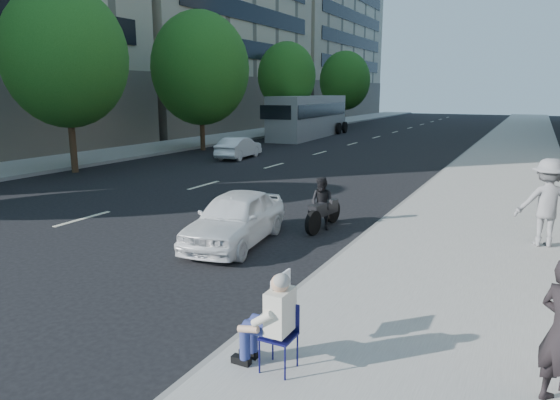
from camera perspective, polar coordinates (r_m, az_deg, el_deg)
The scene contains 14 objects.
ground at distance 10.09m, azimuth -5.09°, elevation -8.90°, with size 160.00×160.00×0.00m, color black.
near_sidewalk at distance 28.19m, azimuth 24.76°, elevation 3.90°, with size 5.00×120.00×0.15m, color gray.
far_sidewalk at distance 35.62m, azimuth -10.91°, elevation 6.32°, with size 4.50×120.00×0.15m, color gray.
far_bldg_north at distance 78.91m, azimuth 0.46°, elevation 19.83°, with size 22.00×28.00×28.00m, color #C1B591.
tree_far_b at distance 24.65m, azimuth -23.34°, elevation 14.79°, with size 5.40×5.40×8.24m.
tree_far_c at distance 32.04m, azimuth -9.09°, elevation 14.61°, with size 6.00×6.00×8.47m.
tree_far_d at distance 42.34m, azimuth 0.78°, elevation 13.98°, with size 4.80×4.80×7.65m.
tree_far_e at distance 55.23m, azimuth 7.41°, elevation 13.37°, with size 5.40×5.40×7.89m.
seated_protester at distance 6.49m, azimuth -0.94°, elevation -12.96°, with size 0.83×1.11×1.31m.
jogger at distance 12.89m, azimuth 28.17°, elevation -0.27°, with size 1.31×0.75×2.03m, color gray.
white_sedan_near at distance 12.15m, azimuth -5.16°, elevation -2.05°, with size 1.51×3.76×1.28m, color white.
white_sedan_mid at distance 27.95m, azimuth -4.73°, elevation 5.98°, with size 1.25×3.58×1.18m, color white.
motorcycle at distance 13.42m, azimuth 4.89°, elevation -0.69°, with size 0.76×2.05×1.42m.
bus at distance 41.26m, azimuth 3.40°, elevation 9.48°, with size 3.33×12.19×3.30m.
Camera 1 is at (5.05, -7.94, 3.64)m, focal length 32.00 mm.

